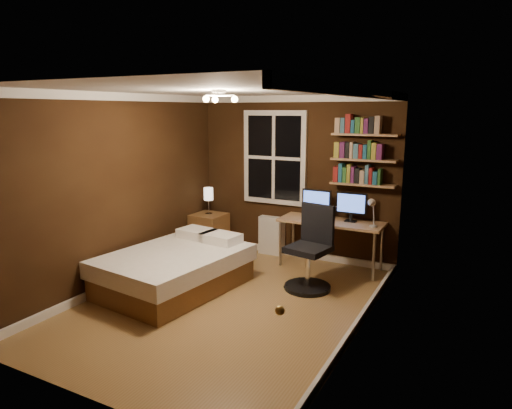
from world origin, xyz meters
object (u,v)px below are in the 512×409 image
at_px(monitor_right, 351,207).
at_px(desk, 331,225).
at_px(radiator, 272,236).
at_px(desk_lamp, 372,212).
at_px(monitor_left, 316,204).
at_px(nightstand, 209,233).
at_px(bedside_lamp, 209,201).
at_px(office_chair, 310,256).
at_px(bed, 176,269).

bearing_deg(monitor_right, desk, -164.15).
xyz_separation_m(radiator, monitor_right, (1.31, -0.12, 0.62)).
relative_size(monitor_right, desk_lamp, 1.01).
relative_size(monitor_left, desk_lamp, 1.01).
distance_m(desk, desk_lamp, 0.70).
height_order(nightstand, monitor_right, monitor_right).
relative_size(nightstand, bedside_lamp, 1.43).
xyz_separation_m(nightstand, monitor_right, (2.29, 0.22, 0.62)).
xyz_separation_m(monitor_left, monitor_right, (0.52, 0.00, 0.00)).
bearing_deg(monitor_right, nightstand, -174.63).
relative_size(radiator, desk, 0.41).
relative_size(monitor_left, office_chair, 0.41).
distance_m(radiator, desk_lamp, 1.82).
bearing_deg(office_chair, bed, -141.04).
bearing_deg(desk_lamp, nightstand, 179.54).
bearing_deg(monitor_left, office_chair, -73.52).
bearing_deg(desk_lamp, monitor_right, 146.69).
xyz_separation_m(bed, office_chair, (1.53, 0.84, 0.16)).
bearing_deg(office_chair, bedside_lamp, 170.79).
distance_m(bed, desk, 2.31).
bearing_deg(nightstand, office_chair, -17.91).
xyz_separation_m(radiator, office_chair, (1.06, -1.06, 0.12)).
height_order(desk, monitor_right, monitor_right).
bearing_deg(bedside_lamp, desk, 3.95).
xyz_separation_m(bed, nightstand, (-0.51, 1.56, 0.04)).
bearing_deg(desk, radiator, 169.66).
xyz_separation_m(desk, office_chair, (0.02, -0.87, -0.23)).
distance_m(bedside_lamp, office_chair, 2.21).
xyz_separation_m(desk, monitor_right, (0.27, 0.08, 0.27)).
bearing_deg(office_chair, monitor_left, 116.87).
bearing_deg(radiator, monitor_right, -5.03).
relative_size(nightstand, desk, 0.41).
distance_m(bed, desk_lamp, 2.72).
bearing_deg(radiator, bed, -103.92).
distance_m(monitor_left, office_chair, 1.10).
bearing_deg(bed, office_chair, 35.65).
bearing_deg(nightstand, desk_lamp, 1.22).
height_order(monitor_right, office_chair, monitor_right).
bearing_deg(office_chair, desk_lamp, 59.80).
xyz_separation_m(desk, desk_lamp, (0.62, -0.16, 0.28)).
bearing_deg(bedside_lamp, monitor_right, 5.37).
height_order(desk, desk_lamp, desk_lamp).
height_order(bed, monitor_right, monitor_right).
bearing_deg(office_chair, nightstand, 170.79).
bearing_deg(bed, monitor_left, 61.86).
bearing_deg(desk, bedside_lamp, -176.05).
height_order(desk, monitor_left, monitor_left).
relative_size(nightstand, monitor_right, 1.41).
bearing_deg(bed, bedside_lamp, 115.12).
relative_size(bed, desk_lamp, 4.51).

